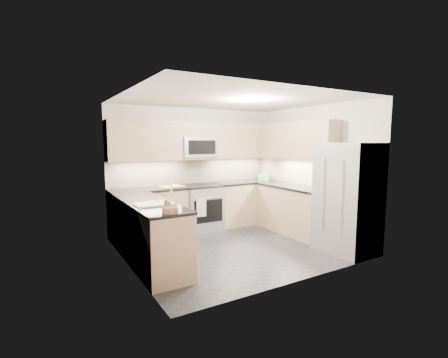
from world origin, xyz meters
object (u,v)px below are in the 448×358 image
at_px(gas_range, 201,208).
at_px(cutting_board, 172,186).
at_px(utensil_bowl, 264,177).
at_px(fruit_basket, 170,210).
at_px(refrigerator, 347,198).
at_px(microwave, 198,147).

xyz_separation_m(gas_range, cutting_board, (-0.62, 0.03, 0.49)).
relative_size(utensil_bowl, fruit_basket, 1.23).
distance_m(refrigerator, cutting_board, 3.21).
relative_size(gas_range, cutting_board, 2.09).
distance_m(cutting_board, fruit_basket, 2.34).
relative_size(gas_range, utensil_bowl, 3.69).
bearing_deg(fruit_basket, microwave, 56.53).
height_order(microwave, utensil_bowl, microwave).
distance_m(gas_range, fruit_basket, 2.67).
xyz_separation_m(microwave, cutting_board, (-0.62, -0.10, -0.75)).
bearing_deg(microwave, utensil_bowl, -6.03).
xyz_separation_m(gas_range, fruit_basket, (-1.50, -2.14, 0.52)).
height_order(gas_range, utensil_bowl, utensil_bowl).
relative_size(refrigerator, cutting_board, 4.13).
bearing_deg(microwave, fruit_basket, -123.47).
xyz_separation_m(cutting_board, fruit_basket, (-0.87, -2.17, 0.03)).
relative_size(refrigerator, fruit_basket, 8.97).
relative_size(gas_range, refrigerator, 0.51).
xyz_separation_m(gas_range, microwave, (0.00, 0.12, 1.24)).
xyz_separation_m(refrigerator, cutting_board, (-2.07, 2.45, 0.05)).
relative_size(microwave, fruit_basket, 3.79).
xyz_separation_m(microwave, fruit_basket, (-1.50, -2.27, -0.72)).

